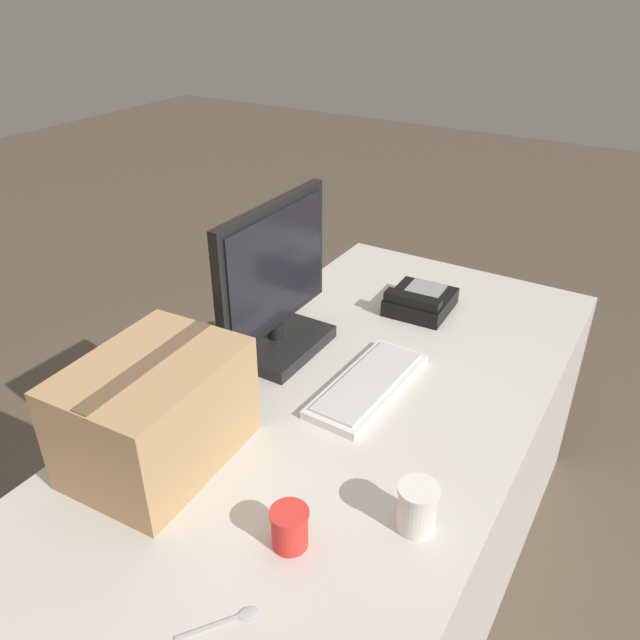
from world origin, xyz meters
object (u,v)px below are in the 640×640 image
Objects in this scene: keyboard at (368,384)px; paper_cup_right at (417,507)px; desk_phone at (420,301)px; paper_cup_left at (290,528)px; monitor at (275,292)px; cardboard_box at (156,412)px; spoon at (233,619)px.

paper_cup_right is at bearing -138.78° from keyboard.
paper_cup_left reaches higher than desk_phone.
paper_cup_right is (-0.40, -0.61, -0.13)m from monitor.
paper_cup_left is (-0.52, -0.10, 0.03)m from keyboard.
cardboard_box is (0.06, 0.38, 0.08)m from paper_cup_left.
cardboard_box reaches higher than keyboard.
cardboard_box is (-0.47, 0.28, 0.11)m from keyboard.
paper_cup_right is 0.26× the size of cardboard_box.
desk_phone is at bearing 9.04° from keyboard.
paper_cup_left reaches higher than keyboard.
paper_cup_right is (-0.36, -0.29, 0.04)m from keyboard.
monitor reaches higher than cardboard_box.
paper_cup_left is 0.25m from paper_cup_right.
keyboard is at bearing -175.57° from desk_phone.
monitor is at bearing 4.08° from cardboard_box.
cardboard_box is (-0.11, 0.57, 0.07)m from paper_cup_right.
keyboard reaches higher than spoon.
keyboard is at bearing 45.18° from spoon.
paper_cup_right reaches higher than desk_phone.
spoon is 0.47m from cardboard_box.
paper_cup_right is (-0.82, -0.34, 0.02)m from desk_phone.
keyboard is at bearing -30.81° from cardboard_box.
paper_cup_right is 0.82× the size of spoon.
monitor is 0.71m from paper_cup_left.
spoon is (-0.18, -0.00, -0.04)m from paper_cup_left.
cardboard_box is at bearing 81.69° from paper_cup_left.
monitor is 1.18× the size of cardboard_box.
desk_phone is 1.18m from spoon.
cardboard_box is at bearing 94.77° from spoon.
paper_cup_left is 0.82× the size of paper_cup_right.
keyboard is 0.56m from cardboard_box.
spoon is at bearing -169.06° from keyboard.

